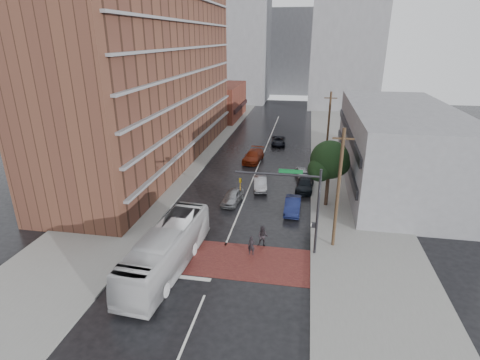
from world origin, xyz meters
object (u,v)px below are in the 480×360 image
Objects in this scene: car_parked_near at (293,205)px; pedestrian_b at (263,236)px; car_parked_mid at (305,184)px; car_travel_b at (260,183)px; car_parked_far at (302,174)px; transit_bus at (167,250)px; car_travel_a at (232,197)px; pedestrian_a at (251,246)px; suv_travel at (278,141)px; car_travel_c at (253,156)px.

pedestrian_b is at bearing -105.88° from car_parked_near.
car_parked_near is 0.94× the size of car_parked_mid.
car_parked_far is at bearing 32.92° from car_travel_b.
transit_bus is 12.75m from car_travel_a.
car_travel_b is 0.96× the size of car_parked_near.
pedestrian_a reaches higher than car_parked_near.
car_travel_a is 23.63m from suv_travel.
car_travel_b is 10.14m from car_travel_c.
car_parked_near is at bearing 76.95° from pedestrian_b.
transit_bus reaches higher than pedestrian_a.
car_parked_mid is at bearing 41.03° from car_travel_a.
car_travel_a is 0.87× the size of suv_travel.
car_travel_a is 1.08× the size of car_parked_far.
car_parked_near is at bearing -103.58° from car_parked_far.
car_parked_near is at bearing -96.43° from car_parked_mid.
pedestrian_b is 0.39× the size of suv_travel.
car_travel_b is 1.09× the size of car_parked_far.
pedestrian_b is at bearing -109.01° from car_parked_far.
pedestrian_a reaches higher than suv_travel.
suv_travel is at bearing 107.62° from car_parked_mid.
pedestrian_b is 0.34× the size of car_travel_c.
pedestrian_a is 0.34× the size of suv_travel.
car_travel_b is 19.12m from suv_travel.
suv_travel is 24.74m from car_parked_near.
car_travel_a is 0.95× the size of car_parked_near.
car_parked_near is 9.57m from car_parked_far.
pedestrian_a reaches higher than car_travel_a.
car_parked_far is (7.01, 8.48, -0.05)m from car_travel_a.
pedestrian_b is 12.52m from car_travel_b.
suv_travel is at bearing 85.44° from transit_bus.
pedestrian_a is 0.42× the size of car_parked_far.
car_parked_far is at bearing -33.88° from car_travel_c.
car_travel_c is at bearing -110.33° from suv_travel.
transit_bus is 23.02m from car_parked_far.
car_travel_a is 11.01m from car_parked_far.
pedestrian_a reaches higher than car_parked_mid.
car_parked_mid is (4.50, -18.51, 0.01)m from suv_travel.
pedestrian_b is 7.32m from car_parked_near.
car_travel_c reaches higher than car_parked_far.
transit_bus is 20.03m from car_parked_mid.
car_parked_far is (4.12, -14.97, -0.01)m from suv_travel.
car_parked_near is (3.92, -5.39, 0.03)m from car_travel_b.
car_travel_c is at bearing 98.97° from pedestrian_a.
transit_bus reaches higher than car_parked_near.
car_travel_b is at bearing 68.56° from car_travel_a.
car_travel_c is (-2.22, 9.89, 0.11)m from car_travel_b.
transit_bus is 14.40m from car_parked_near.
car_travel_a is at bearing -127.55° from car_travel_b.
car_parked_near reaches higher than suv_travel.
pedestrian_b is 31.54m from suv_travel.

